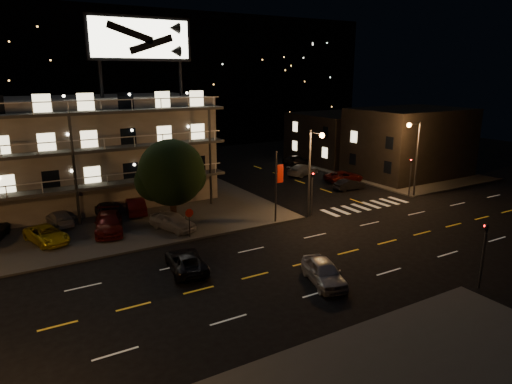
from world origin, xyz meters
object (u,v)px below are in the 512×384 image
lot_car_2 (47,235)px  road_car_east (324,272)px  tree (171,175)px  lot_car_7 (59,218)px  lot_car_4 (173,221)px  side_car_0 (349,185)px  road_car_west (186,261)px

lot_car_2 → road_car_east: bearing=-66.0°
tree → lot_car_7: (-8.52, 4.76, -3.76)m
lot_car_4 → lot_car_2: bearing=145.3°
lot_car_4 → side_car_0: bearing=-14.1°
lot_car_2 → lot_car_7: 4.22m
lot_car_7 → road_car_east: size_ratio=0.96×
tree → side_car_0: size_ratio=2.00×
side_car_0 → road_car_west: road_car_west is taller
side_car_0 → road_car_east: 24.28m
road_car_east → road_car_west: bearing=154.1°
lot_car_4 → side_car_0: 22.26m
lot_car_4 → road_car_west: (-1.99, -7.81, -0.23)m
road_car_west → tree: bearing=-96.5°
lot_car_4 → road_car_east: (4.75, -13.99, -0.14)m
lot_car_4 → road_car_east: lot_car_4 is taller
tree → lot_car_7: size_ratio=1.73×
lot_car_2 → lot_car_7: size_ratio=1.06×
lot_car_4 → lot_car_7: (-7.98, 6.11, -0.13)m
lot_car_2 → road_car_west: size_ratio=0.95×
road_car_west → lot_car_7: bearing=-57.7°
side_car_0 → lot_car_4: bearing=100.8°
road_car_east → lot_car_7: bearing=139.0°
side_car_0 → road_car_east: (-17.30, -17.04, 0.15)m
lot_car_4 → tree: bearing=46.2°
lot_car_7 → road_car_west: (5.99, -13.91, -0.11)m
tree → road_car_east: bearing=-74.6°
lot_car_2 → road_car_west: lot_car_2 is taller
tree → road_car_east: tree is taller
side_car_0 → lot_car_7: bearing=87.2°
lot_car_2 → road_car_west: (7.42, -9.94, -0.12)m
road_car_east → lot_car_4: bearing=125.4°
tree → lot_car_2: (-9.95, 0.78, -3.75)m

